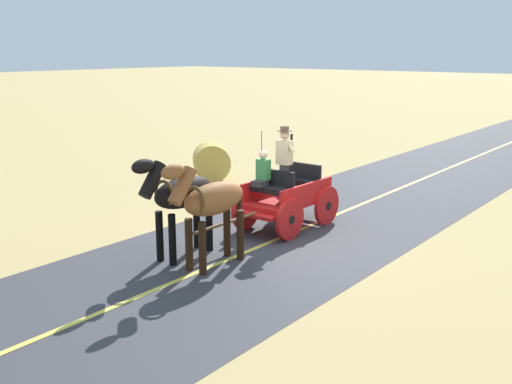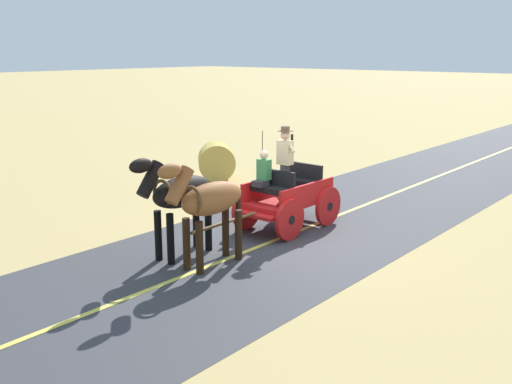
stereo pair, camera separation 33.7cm
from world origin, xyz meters
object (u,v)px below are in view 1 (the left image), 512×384
Objects in this scene: horse_near_side at (211,202)px; hay_bale at (211,161)px; horse_drawn_carriage at (285,195)px; horse_off_side at (180,195)px.

hay_bale is (5.49, -5.99, -0.72)m from horse_near_side.
horse_drawn_carriage reaches higher than horse_near_side.
horse_near_side is 8.16m from hay_bale.
horse_near_side is 0.85m from horse_off_side.
horse_near_side is at bearing 97.30° from horse_drawn_carriage.
horse_off_side is at bearing -0.64° from horse_near_side.
horse_drawn_carriage is at bearing 149.93° from hay_bale.
horse_drawn_carriage reaches higher than hay_bale.
hay_bale is (5.11, -2.96, -0.22)m from horse_drawn_carriage.
horse_off_side reaches higher than hay_bale.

